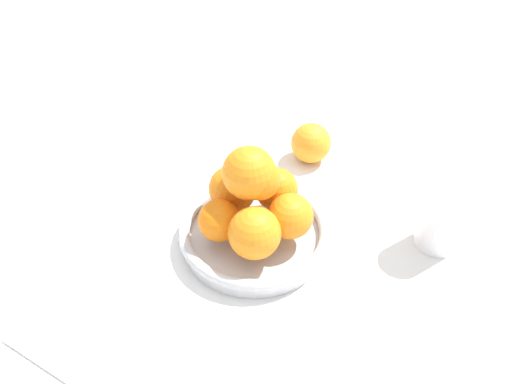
% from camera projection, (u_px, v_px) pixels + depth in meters
% --- Properties ---
extents(ground_plane, '(4.00, 4.00, 0.00)m').
position_uv_depth(ground_plane, '(256.00, 241.00, 0.82)').
color(ground_plane, white).
extents(fruit_bowl, '(0.24, 0.24, 0.04)m').
position_uv_depth(fruit_bowl, '(256.00, 233.00, 0.81)').
color(fruit_bowl, silver).
rests_on(fruit_bowl, ground_plane).
extents(orange_pile, '(0.18, 0.18, 0.14)m').
position_uv_depth(orange_pile, '(256.00, 199.00, 0.76)').
color(orange_pile, orange).
rests_on(orange_pile, fruit_bowl).
extents(stray_orange, '(0.08, 0.08, 0.08)m').
position_uv_depth(stray_orange, '(312.00, 143.00, 0.97)').
color(stray_orange, orange).
rests_on(stray_orange, ground_plane).
extents(drinking_glass, '(0.07, 0.07, 0.13)m').
position_uv_depth(drinking_glass, '(445.00, 215.00, 0.78)').
color(drinking_glass, white).
rests_on(drinking_glass, ground_plane).
extents(napkin_folded, '(0.18, 0.18, 0.01)m').
position_uv_depth(napkin_folded, '(73.00, 326.00, 0.70)').
color(napkin_folded, silver).
rests_on(napkin_folded, ground_plane).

